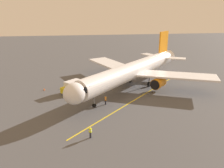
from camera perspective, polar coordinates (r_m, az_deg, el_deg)
ground_plane at (r=54.65m, az=5.94°, el=0.05°), size 220.00×220.00×0.00m
apron_lead_in_line at (r=46.52m, az=6.95°, el=-3.31°), size 28.33×28.58×0.01m
airplane at (r=51.02m, az=5.54°, el=3.43°), size 33.04×33.12×11.50m
ground_crew_marshaller at (r=32.11m, az=-5.50°, el=-12.01°), size 0.47×0.43×1.71m
ground_crew_wing_walker at (r=42.41m, az=-1.63°, el=-4.08°), size 0.31×0.44×1.71m
ground_crew_loader at (r=54.75m, az=-4.99°, el=1.09°), size 0.47×0.43×1.71m
box_truck_near_nose at (r=48.81m, az=-10.10°, el=-0.68°), size 4.71×4.55×2.62m
safety_cone_nose_left at (r=52.19m, az=-16.76°, el=-1.23°), size 0.32×0.32×0.55m
safety_cone_nose_right at (r=47.07m, az=-9.09°, el=-2.79°), size 0.32×0.32×0.55m
safety_cone_wing_port at (r=52.18m, az=-12.53°, el=-0.87°), size 0.32×0.32×0.55m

